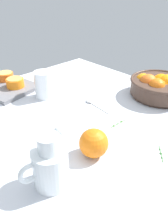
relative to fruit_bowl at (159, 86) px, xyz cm
name	(u,v)px	position (x,y,z in cm)	size (l,w,h in cm)	color
ground_plane	(88,123)	(-7.03, -35.88, -6.24)	(112.63, 93.87, 3.00)	silver
fruit_bowl	(159,86)	(0.00, 0.00, 0.00)	(26.03, 26.03, 10.00)	#473328
juice_pitcher	(50,167)	(7.64, -63.50, 0.66)	(9.05, 13.39, 15.61)	white
juice_glass	(44,86)	(-33.56, -36.69, 0.52)	(7.95, 7.95, 11.64)	white
cutting_board	(1,85)	(-56.93, -46.06, -3.84)	(34.36, 21.61, 1.79)	slate
orange_half_1	(15,83)	(-48.28, -42.59, -0.90)	(7.99, 7.99, 4.17)	orange
orange_half_2	(5,76)	(-58.96, -41.97, -1.02)	(7.65, 7.65, 3.93)	orange
loose_orange_1	(94,143)	(7.55, -48.12, -0.42)	(8.64, 8.64, 8.64)	orange
spoon	(93,104)	(-13.73, -26.46, -4.30)	(13.47, 2.80, 1.00)	silver
herb_sprig_0	(118,123)	(2.27, -30.16, -4.49)	(1.04, 8.29, 0.90)	#4D9138
herb_sprig_1	(161,153)	(21.28, -33.22, -4.49)	(4.91, 5.96, 0.86)	#447D3F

